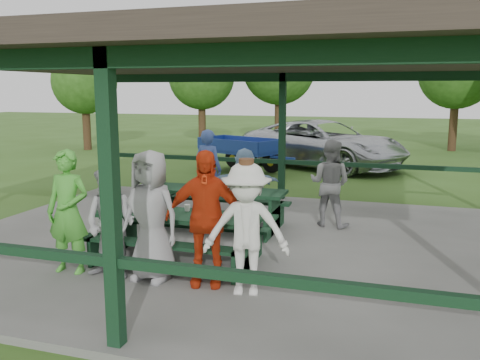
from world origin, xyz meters
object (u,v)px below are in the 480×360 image
(picnic_table_near, at_px, (178,231))
(spectator_lblue, at_px, (245,184))
(contestant_green, at_px, (68,212))
(spectator_grey, at_px, (330,183))
(contestant_grey_mid, at_px, (151,216))
(spectator_blue, at_px, (208,169))
(pickup_truck, at_px, (323,144))
(contestant_white_fedora, at_px, (246,229))
(contestant_grey_left, at_px, (111,224))
(farm_trailer, at_px, (240,154))
(contestant_red, at_px, (205,218))
(picnic_table_far, at_px, (215,203))

(picnic_table_near, height_order, spectator_lblue, spectator_lblue)
(contestant_green, bearing_deg, spectator_grey, 45.83)
(contestant_grey_mid, height_order, spectator_blue, contestant_grey_mid)
(picnic_table_near, bearing_deg, pickup_truck, 86.83)
(picnic_table_near, xyz_separation_m, contestant_white_fedora, (1.37, -0.90, 0.38))
(contestant_white_fedora, bearing_deg, picnic_table_near, 136.09)
(contestant_grey_left, relative_size, contestant_grey_mid, 0.86)
(picnic_table_near, relative_size, contestant_green, 1.46)
(picnic_table_near, bearing_deg, contestant_green, -145.38)
(contestant_green, xyz_separation_m, spectator_lblue, (1.52, 3.67, -0.16))
(spectator_grey, bearing_deg, spectator_lblue, 12.75)
(farm_trailer, bearing_deg, contestant_green, -64.17)
(contestant_white_fedora, relative_size, spectator_lblue, 1.20)
(contestant_grey_mid, bearing_deg, picnic_table_near, 95.24)
(contestant_grey_left, relative_size, contestant_white_fedora, 0.89)
(spectator_lblue, distance_m, spectator_blue, 1.28)
(contestant_red, relative_size, pickup_truck, 0.31)
(picnic_table_far, height_order, spectator_blue, spectator_blue)
(contestant_white_fedora, bearing_deg, farm_trailer, 97.39)
(farm_trailer, bearing_deg, spectator_blue, -56.93)
(farm_trailer, bearing_deg, spectator_grey, -36.08)
(contestant_green, xyz_separation_m, spectator_blue, (0.46, 4.38, -0.01))
(contestant_green, bearing_deg, pickup_truck, 77.92)
(contestant_grey_left, height_order, spectator_lblue, contestant_grey_left)
(spectator_grey, bearing_deg, contestant_grey_left, 68.18)
(contestant_white_fedora, bearing_deg, contestant_grey_left, 170.22)
(picnic_table_far, distance_m, contestant_white_fedora, 3.28)
(contestant_grey_mid, distance_m, farm_trailer, 10.00)
(contestant_grey_left, xyz_separation_m, contestant_white_fedora, (1.95, 0.03, 0.08))
(picnic_table_near, relative_size, farm_trailer, 0.74)
(picnic_table_near, relative_size, spectator_blue, 1.48)
(contestant_grey_mid, relative_size, spectator_lblue, 1.23)
(contestant_white_fedora, relative_size, spectator_grey, 1.05)
(contestant_grey_mid, relative_size, pickup_truck, 0.30)
(spectator_blue, bearing_deg, farm_trailer, -67.84)
(contestant_white_fedora, height_order, spectator_lblue, contestant_white_fedora)
(contestant_grey_left, distance_m, farm_trailer, 10.03)
(contestant_red, xyz_separation_m, spectator_grey, (1.18, 3.55, -0.08))
(contestant_green, relative_size, farm_trailer, 0.51)
(spectator_grey, bearing_deg, contestant_grey_mid, 73.72)
(contestant_red, bearing_deg, contestant_grey_left, 175.87)
(picnic_table_far, distance_m, spectator_lblue, 0.90)
(farm_trailer, bearing_deg, spectator_lblue, -48.98)
(farm_trailer, bearing_deg, contestant_grey_mid, -56.88)
(spectator_blue, bearing_deg, spectator_lblue, 157.89)
(spectator_blue, relative_size, spectator_grey, 1.05)
(picnic_table_near, xyz_separation_m, pickup_truck, (0.61, 11.00, 0.26))
(picnic_table_near, height_order, spectator_grey, spectator_grey)
(spectator_blue, bearing_deg, contestant_grey_mid, 112.26)
(contestant_green, xyz_separation_m, contestant_grey_mid, (1.27, 0.08, 0.01))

